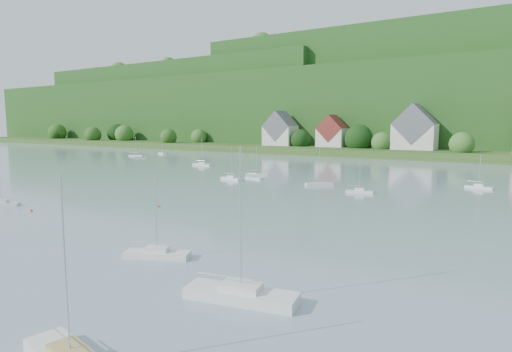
{
  "coord_description": "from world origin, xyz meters",
  "views": [
    {
      "loc": [
        43.42,
        11.73,
        13.23
      ],
      "look_at": [
        3.05,
        75.0,
        4.0
      ],
      "focal_mm": 30.12,
      "sensor_mm": 36.0,
      "label": 1
    }
  ],
  "objects": [
    {
      "name": "mooring_buoy_5",
      "position": [
        -19.65,
        47.23,
        0.0
      ],
      "size": [
        0.39,
        0.39,
        0.39
      ],
      "primitive_type": "sphere",
      "color": "red",
      "rests_on": "ground"
    },
    {
      "name": "forested_ridge",
      "position": [
        0.39,
        268.57,
        22.89
      ],
      "size": [
        620.0,
        181.22,
        69.89
      ],
      "color": "#174516",
      "rests_on": "ground"
    },
    {
      "name": "village_building_0",
      "position": [
        -55.0,
        187.0,
        9.51
      ],
      "size": [
        14.0,
        10.4,
        16.0
      ],
      "color": "beige",
      "rests_on": "far_shore_strip"
    },
    {
      "name": "far_shore_strip",
      "position": [
        0.0,
        200.0,
        1.5
      ],
      "size": [
        600.0,
        60.0,
        3.0
      ],
      "primitive_type": "cube",
      "color": "#2A4B1C",
      "rests_on": "ground"
    },
    {
      "name": "village_building_1",
      "position": [
        -30.0,
        189.0,
        8.75
      ],
      "size": [
        12.0,
        9.36,
        14.0
      ],
      "color": "beige",
      "rests_on": "far_shore_strip"
    },
    {
      "name": "near_sailboat_4",
      "position": [
        25.93,
        37.06,
        0.55
      ],
      "size": [
        8.93,
        4.1,
        11.64
      ],
      "rotation": [
        0.0,
        0.0,
        0.2
      ],
      "color": "white",
      "rests_on": "ground"
    },
    {
      "name": "mooring_buoy_3",
      "position": [
        -5.7,
        59.94,
        0.0
      ],
      "size": [
        0.38,
        0.38,
        0.38
      ],
      "primitive_type": "sphere",
      "color": "red",
      "rests_on": "ground"
    },
    {
      "name": "near_sailboat_6",
      "position": [
        -27.79,
        47.05,
        0.41
      ],
      "size": [
        5.18,
        4.32,
        7.17
      ],
      "rotation": [
        0.0,
        0.0,
        0.63
      ],
      "color": "white",
      "rests_on": "ground"
    },
    {
      "name": "far_sailboat_cluster",
      "position": [
        13.8,
        117.23,
        0.37
      ],
      "size": [
        200.99,
        60.05,
        8.71
      ],
      "color": "white",
      "rests_on": "ground"
    },
    {
      "name": "near_sailboat_3",
      "position": [
        13.01,
        41.2,
        0.46
      ],
      "size": [
        6.64,
        4.28,
        8.73
      ],
      "rotation": [
        0.0,
        0.0,
        0.42
      ],
      "color": "white",
      "rests_on": "ground"
    },
    {
      "name": "village_building_2",
      "position": [
        5.0,
        188.0,
        10.27
      ],
      "size": [
        16.0,
        11.44,
        18.0
      ],
      "color": "beige",
      "rests_on": "far_shore_strip"
    }
  ]
}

